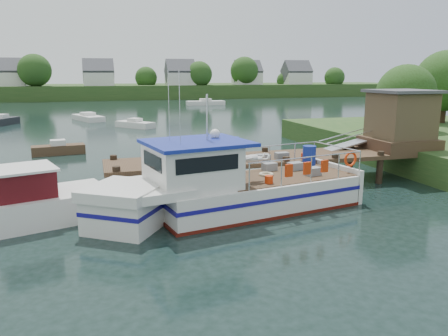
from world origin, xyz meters
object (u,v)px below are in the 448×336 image
object	(u,v)px
moored_e	(2,121)
dock	(358,135)
moored_c	(381,127)
moored_d	(88,117)
moored_far	(206,103)
lobster_boat	(226,188)
moored_b	(135,124)
moored_rowboat	(58,149)

from	to	relation	value
moored_e	dock	bearing A→B (deg)	-39.25
dock	moored_c	world-z (taller)	dock
moored_d	moored_e	size ratio (longest dim) A/B	1.37
moored_far	moored_e	bearing A→B (deg)	-154.90
dock	lobster_boat	world-z (taller)	lobster_boat
lobster_boat	moored_d	world-z (taller)	lobster_boat
dock	moored_d	size ratio (longest dim) A/B	2.83
moored_far	moored_e	distance (m)	36.41
lobster_boat	moored_e	distance (m)	37.86
dock	lobster_boat	xyz separation A→B (m)	(-8.08, -3.65, -1.26)
dock	moored_e	bearing A→B (deg)	125.10
moored_b	moored_c	bearing A→B (deg)	-5.90
moored_c	moored_far	bearing A→B (deg)	98.58
moored_far	moored_b	xyz separation A→B (m)	(-14.71, -29.69, -0.06)
moored_rowboat	moored_d	size ratio (longest dim) A/B	0.59
moored_b	moored_e	world-z (taller)	moored_e
moored_e	moored_far	bearing A→B (deg)	55.58
lobster_boat	moored_rowboat	size ratio (longest dim) A/B	3.26
moored_b	moored_e	xyz separation A→B (m)	(-13.21, 6.33, 0.07)
lobster_boat	moored_e	xyz separation A→B (m)	(-14.06, 35.15, -0.56)
dock	moored_e	world-z (taller)	dock
moored_b	moored_d	bearing A→B (deg)	134.11
moored_rowboat	moored_e	world-z (taller)	moored_e
moored_b	moored_c	world-z (taller)	moored_c
lobster_boat	moored_far	bearing A→B (deg)	65.83
moored_e	lobster_boat	bearing A→B (deg)	-52.54
moored_far	moored_b	size ratio (longest dim) A/B	1.54
moored_far	moored_c	xyz separation A→B (m)	(7.57, -38.56, -0.06)
lobster_boat	moored_c	size ratio (longest dim) A/B	1.80
moored_rowboat	moored_far	distance (m)	48.09
moored_rowboat	moored_d	bearing A→B (deg)	107.57
moored_d	moored_e	xyz separation A→B (m)	(-8.63, -2.18, 0.07)
moored_rowboat	moored_c	size ratio (longest dim) A/B	0.55
moored_rowboat	moored_c	distance (m)	28.95
moored_b	moored_d	xyz separation A→B (m)	(-4.59, 8.51, 0.00)
moored_c	moored_e	distance (m)	38.61
moored_d	lobster_boat	bearing A→B (deg)	-73.27
lobster_boat	moored_far	size ratio (longest dim) A/B	1.75
moored_rowboat	moored_far	bearing A→B (deg)	86.08
moored_e	moored_d	bearing A→B (deg)	29.86
moored_far	moored_d	xyz separation A→B (m)	(-19.30, -21.18, -0.06)
lobster_boat	moored_c	distance (m)	29.29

